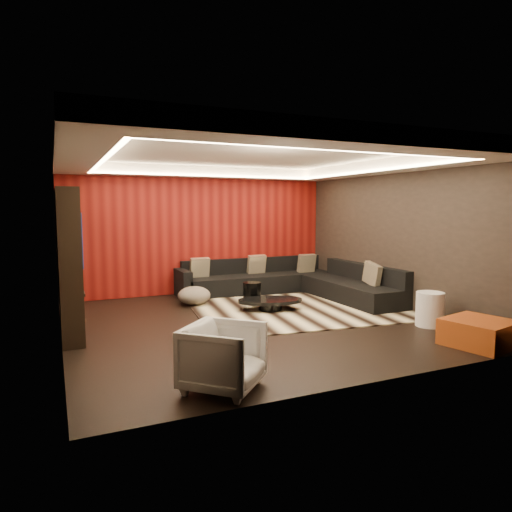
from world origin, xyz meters
name	(u,v)px	position (x,y,z in m)	size (l,w,h in m)	color
floor	(254,322)	(0.00, 0.00, -0.01)	(6.00, 6.00, 0.02)	black
ceiling	(254,153)	(0.00, 0.00, 2.81)	(6.00, 6.00, 0.02)	silver
wall_back	(200,231)	(0.00, 3.01, 1.40)	(6.00, 0.02, 2.80)	black
wall_left	(57,245)	(-3.01, 0.00, 1.40)	(0.02, 6.00, 2.80)	black
wall_right	(397,235)	(3.01, 0.00, 1.40)	(0.02, 6.00, 2.80)	black
red_feature_wall	(201,231)	(0.00, 2.97, 1.40)	(5.98, 0.05, 2.78)	#6B0C0A
soffit_back	(204,172)	(0.00, 2.70, 2.69)	(6.00, 0.60, 0.22)	silver
soffit_front	(354,137)	(0.00, -2.70, 2.69)	(6.00, 0.60, 0.22)	silver
soffit_left	(77,152)	(-2.70, 0.00, 2.69)	(0.60, 4.80, 0.22)	silver
soffit_right	(386,166)	(2.70, 0.00, 2.69)	(0.60, 4.80, 0.22)	silver
cove_back	(209,175)	(0.00, 2.36, 2.60)	(4.80, 0.08, 0.04)	#FFD899
cove_front	(336,149)	(0.00, -2.36, 2.60)	(4.80, 0.08, 0.04)	#FFD899
cove_left	(103,160)	(-2.36, 0.00, 2.60)	(0.08, 4.80, 0.04)	#FFD899
cove_right	(371,171)	(2.36, 0.00, 2.60)	(0.08, 4.80, 0.04)	#FFD899
tv_surround	(68,262)	(-2.85, 0.60, 1.10)	(0.30, 2.00, 2.20)	black
tv_screen	(79,238)	(-2.69, 0.60, 1.45)	(0.04, 1.30, 0.80)	black
tv_shelf	(81,287)	(-2.69, 0.60, 0.70)	(0.04, 1.60, 0.04)	black
rug	(302,309)	(1.20, 0.48, 0.01)	(4.00, 3.00, 0.02)	beige
coffee_table	(270,304)	(0.61, 0.65, 0.12)	(1.21, 1.21, 0.20)	black
drum_stool	(252,293)	(0.53, 1.31, 0.23)	(0.36, 0.36, 0.42)	black
striped_pouf	(194,295)	(-0.55, 1.70, 0.20)	(0.64, 0.64, 0.35)	beige
white_side_table	(430,309)	(2.50, -1.41, 0.28)	(0.45, 0.45, 0.56)	white
orange_ottoman	(479,333)	(2.33, -2.50, 0.18)	(0.82, 0.82, 0.37)	#A04B14
armchair	(223,357)	(-1.46, -2.50, 0.35)	(0.75, 0.77, 0.70)	silver
sectional_sofa	(292,283)	(1.73, 1.86, 0.26)	(3.65, 3.50, 0.75)	black
throw_pillows	(282,267)	(1.55, 2.00, 0.62)	(3.09, 2.72, 0.50)	beige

